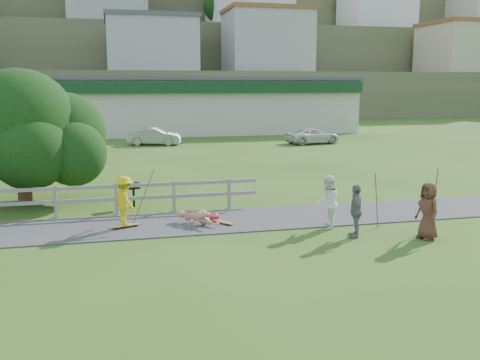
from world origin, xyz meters
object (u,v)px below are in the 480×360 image
Objects in this scene: car_silver at (154,136)px; tree at (22,148)px; spectator_a at (327,202)px; car_white at (313,136)px; spectator_c at (428,211)px; skater_rider at (125,204)px; bbq at (134,195)px; skater_fallen at (198,217)px; spectator_b at (356,211)px.

tree is (-6.36, -18.54, 1.48)m from car_silver.
spectator_a is 24.34m from car_white.
spectator_c is 0.43× the size of car_silver.
tree reaches higher than skater_rider.
bbq is at bearing -172.92° from car_silver.
skater_rider is 1.03× the size of skater_fallen.
spectator_b reaches higher than skater_fallen.
spectator_b reaches higher than bbq.
spectator_a is 0.44× the size of car_silver.
bbq is at bearing -111.85° from spectator_b.
car_white reaches higher than skater_fallen.
skater_rider is 23.41m from car_silver.
bbq is (4.01, -1.79, -1.65)m from tree.
tree is at bearing 11.27° from skater_rider.
spectator_c is 0.40× the size of car_white.
spectator_c reaches higher than bbq.
car_silver is (-3.43, 24.70, -0.21)m from spectator_a.
spectator_c is 27.09m from car_silver.
skater_fallen is at bearing -99.38° from spectator_b.
skater_fallen is 0.37× the size of car_white.
skater_fallen is 0.97× the size of spectator_b.
spectator_a is 1.00× the size of spectator_c.
tree is (-10.23, 7.25, 1.32)m from spectator_b.
spectator_b is at bearing -72.86° from skater_fallen.
spectator_a reaches higher than skater_fallen.
tree is (-18.14, -16.69, 1.53)m from car_white.
car_silver is 0.57× the size of tree.
skater_rider is 0.38× the size of car_white.
tree is 7.35× the size of bbq.
skater_rider reaches higher than car_silver.
bbq is (-1.88, 3.08, 0.18)m from skater_fallen.
bbq is (-14.13, -18.48, -0.12)m from car_white.
spectator_a reaches higher than skater_rider.
car_white is 24.70m from tree.
skater_fallen is 3.61m from bbq.
spectator_a reaches higher than car_silver.
car_white is (11.79, -1.84, -0.06)m from car_silver.
car_white is at bearing -85.22° from car_silver.
spectator_b reaches higher than car_white.
spectator_a is at bearing -158.43° from car_silver.
skater_fallen is 0.23× the size of tree.
skater_rider is at bearing -81.10° from spectator_a.
car_silver is at bearing 69.34° from bbq.
skater_fallen is (2.26, -0.15, -0.51)m from skater_rider.
spectator_a is at bearing -129.57° from skater_rider.
spectator_a is 1.06× the size of spectator_b.
skater_rider is at bearing 134.95° from car_white.
car_silver is at bearing 44.82° from skater_fallen.
spectator_a is 24.94m from car_silver.
skater_fallen is 4.97m from spectator_b.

